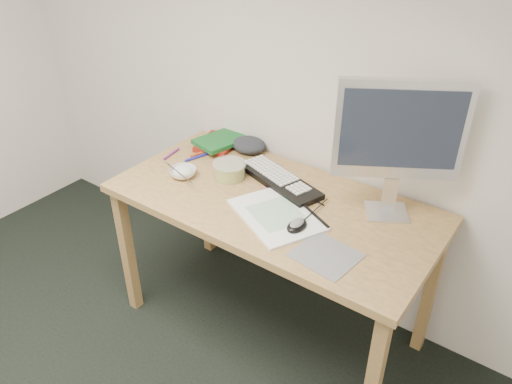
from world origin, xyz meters
TOP-DOWN VIEW (x-y plane):
  - desk at (0.18, 1.43)m, footprint 1.40×0.70m
  - mousepad at (0.54, 1.23)m, footprint 0.24×0.22m
  - sketchpad at (0.26, 1.34)m, footprint 0.46×0.41m
  - keyboard at (0.12, 1.56)m, footprint 0.47×0.27m
  - monitor at (0.61, 1.62)m, footprint 0.43×0.28m
  - mouse at (0.37, 1.31)m, footprint 0.07×0.11m
  - rice_bowl at (-0.27, 1.35)m, footprint 0.14×0.14m
  - chopsticks at (-0.26, 1.32)m, footprint 0.24×0.09m
  - fruit_tub at (-0.09, 1.47)m, footprint 0.17×0.17m
  - book_red at (-0.34, 1.69)m, footprint 0.23×0.27m
  - book_green at (-0.32, 1.69)m, footprint 0.23×0.28m
  - cloth_lump at (-0.17, 1.74)m, footprint 0.16×0.14m
  - pencil_pink at (0.17, 1.46)m, footprint 0.17×0.08m
  - pencil_tan at (0.24, 1.42)m, footprint 0.17×0.08m
  - pencil_black at (0.30, 1.54)m, footprint 0.16×0.05m
  - marker_blue at (-0.33, 1.53)m, footprint 0.05×0.14m
  - marker_orange at (-0.34, 1.58)m, footprint 0.06×0.13m
  - marker_purple at (-0.46, 1.48)m, footprint 0.03×0.13m

SIDE VIEW (x-z plane):
  - desk at x=0.18m, z-range 0.29..1.04m
  - mousepad at x=0.54m, z-range 0.75..0.75m
  - pencil_black at x=0.30m, z-range 0.75..0.76m
  - pencil_tan at x=0.24m, z-range 0.75..0.76m
  - pencil_pink at x=0.17m, z-range 0.75..0.76m
  - sketchpad at x=0.26m, z-range 0.75..0.76m
  - marker_purple at x=-0.46m, z-range 0.75..0.76m
  - marker_orange at x=-0.34m, z-range 0.75..0.76m
  - marker_blue at x=-0.33m, z-range 0.75..0.76m
  - book_red at x=-0.34m, z-range 0.75..0.77m
  - keyboard at x=0.12m, z-range 0.75..0.78m
  - rice_bowl at x=-0.27m, z-range 0.75..0.79m
  - mouse at x=0.37m, z-range 0.76..0.80m
  - cloth_lump at x=-0.17m, z-range 0.75..0.81m
  - book_green at x=-0.32m, z-range 0.77..0.80m
  - fruit_tub at x=-0.09m, z-range 0.75..0.82m
  - chopsticks at x=-0.26m, z-range 0.78..0.80m
  - monitor at x=0.61m, z-range 0.82..1.39m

